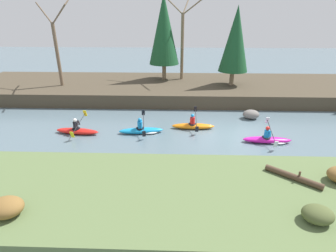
% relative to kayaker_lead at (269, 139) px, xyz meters
% --- Properties ---
extents(ground_plane, '(90.00, 90.00, 0.00)m').
position_rel_kayaker_lead_xyz_m(ground_plane, '(-2.01, 0.99, -0.20)').
color(ground_plane, slate).
extents(riverbank_near, '(44.00, 5.36, 0.85)m').
position_rel_kayaker_lead_xyz_m(riverbank_near, '(-2.01, -5.73, 0.23)').
color(riverbank_near, '#5B7042').
rests_on(riverbank_near, ground).
extents(riverbank_far, '(44.00, 8.51, 1.09)m').
position_rel_kayaker_lead_xyz_m(riverbank_far, '(-2.01, 9.69, 0.35)').
color(riverbank_far, '#473D2D').
rests_on(riverbank_far, ground).
extents(conifer_tree_far_left, '(2.71, 2.71, 7.44)m').
position_rel_kayaker_lead_xyz_m(conifer_tree_far_left, '(-6.51, 11.02, 5.31)').
color(conifer_tree_far_left, '#7A664C').
rests_on(conifer_tree_far_left, riverbank_far).
extents(conifer_tree_left, '(2.45, 2.45, 6.40)m').
position_rel_kayaker_lead_xyz_m(conifer_tree_left, '(-0.56, 9.00, 4.68)').
color(conifer_tree_left, '#7A664C').
rests_on(conifer_tree_left, riverbank_far).
extents(bare_tree_upstream, '(3.75, 3.70, 6.82)m').
position_rel_kayaker_lead_xyz_m(bare_tree_upstream, '(-15.23, 8.44, 4.10)').
color(bare_tree_upstream, brown).
rests_on(bare_tree_upstream, riverbank_far).
extents(bare_tree_mid_upstream, '(4.25, 4.20, 7.78)m').
position_rel_kayaker_lead_xyz_m(bare_tree_mid_upstream, '(-4.82, 11.27, 4.55)').
color(bare_tree_mid_upstream, '#7A664C').
rests_on(bare_tree_mid_upstream, riverbank_far).
extents(shrub_clump_nearest, '(1.12, 0.93, 0.60)m').
position_rel_kayaker_lead_xyz_m(shrub_clump_nearest, '(-10.70, -7.20, 0.96)').
color(shrub_clump_nearest, brown).
rests_on(shrub_clump_nearest, riverbank_near).
extents(shrub_clump_second, '(0.97, 0.81, 0.52)m').
position_rel_kayaker_lead_xyz_m(shrub_clump_second, '(-0.91, -7.14, 0.92)').
color(shrub_clump_second, '#4C562D').
rests_on(shrub_clump_second, riverbank_near).
extents(kayaker_lead, '(2.78, 2.06, 1.20)m').
position_rel_kayaker_lead_xyz_m(kayaker_lead, '(0.00, 0.00, 0.00)').
color(kayaker_lead, '#C61999').
rests_on(kayaker_lead, ground).
extents(kayaker_middle, '(2.77, 2.06, 1.20)m').
position_rel_kayaker_lead_xyz_m(kayaker_middle, '(-4.21, 1.86, 0.02)').
color(kayaker_middle, orange).
rests_on(kayaker_middle, ground).
extents(kayaker_trailing, '(2.80, 2.07, 1.20)m').
position_rel_kayaker_lead_xyz_m(kayaker_trailing, '(-7.37, 1.07, 0.00)').
color(kayaker_trailing, '#1993D6').
rests_on(kayaker_trailing, ground).
extents(kayaker_far_back, '(2.79, 2.07, 1.20)m').
position_rel_kayaker_lead_xyz_m(kayaker_far_back, '(-11.38, 0.84, 0.02)').
color(kayaker_far_back, red).
rests_on(kayaker_far_back, ground).
extents(boulder_midstream, '(1.14, 0.89, 0.64)m').
position_rel_kayaker_lead_xyz_m(boulder_midstream, '(-0.07, 3.75, 0.12)').
color(boulder_midstream, slate).
rests_on(boulder_midstream, ground).
extents(driftwood_log, '(1.82, 1.55, 0.44)m').
position_rel_kayaker_lead_xyz_m(driftwood_log, '(-0.73, -4.89, 0.78)').
color(driftwood_log, '#4C3828').
rests_on(driftwood_log, riverbank_near).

